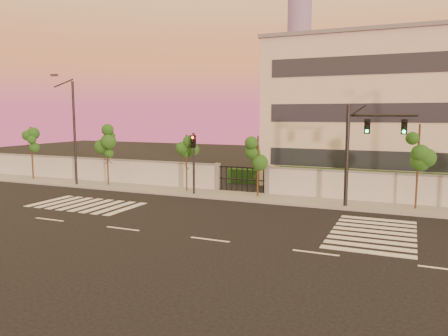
{
  "coord_description": "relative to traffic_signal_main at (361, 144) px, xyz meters",
  "views": [
    {
      "loc": [
        8.56,
        -18.15,
        5.9
      ],
      "look_at": [
        -1.87,
        6.0,
        2.65
      ],
      "focal_mm": 35.0,
      "sensor_mm": 36.0,
      "label": 1
    }
  ],
  "objects": [
    {
      "name": "road_markings",
      "position": [
        -7.25,
        -6.04,
        -4.07
      ],
      "size": [
        57.0,
        7.62,
        0.02
      ],
      "color": "silver",
      "rests_on": "ground"
    },
    {
      "name": "traffic_signal_main",
      "position": [
        0.0,
        0.0,
        0.0
      ],
      "size": [
        4.08,
        0.58,
        6.46
      ],
      "rotation": [
        0.0,
        0.0,
        -0.1
      ],
      "color": "black",
      "rests_on": "ground"
    },
    {
      "name": "street_tree_d",
      "position": [
        -6.95,
        0.85,
        -0.84
      ],
      "size": [
        1.47,
        1.17,
        4.41
      ],
      "color": "#382314",
      "rests_on": "ground"
    },
    {
      "name": "street_tree_c",
      "position": [
        -12.55,
        0.75,
        -0.85
      ],
      "size": [
        1.37,
        1.09,
        4.39
      ],
      "color": "#382314",
      "rests_on": "ground"
    },
    {
      "name": "perimeter_wall",
      "position": [
        -5.57,
        2.2,
        -3.01
      ],
      "size": [
        60.0,
        0.36,
        2.2
      ],
      "color": "#ADAFB4",
      "rests_on": "ground"
    },
    {
      "name": "street_tree_a",
      "position": [
        -28.15,
        0.79,
        -0.55
      ],
      "size": [
        1.46,
        1.16,
        4.8
      ],
      "color": "#382314",
      "rests_on": "ground"
    },
    {
      "name": "traffic_signal_secondary",
      "position": [
        -11.55,
        -0.06,
        -1.18
      ],
      "size": [
        0.36,
        0.34,
        4.57
      ],
      "rotation": [
        0.0,
        0.0,
        -0.23
      ],
      "color": "black",
      "rests_on": "ground"
    },
    {
      "name": "distant_skyscraper",
      "position": [
        -70.67,
        270.2,
        57.9
      ],
      "size": [
        16.0,
        16.0,
        118.0
      ],
      "color": "slate",
      "rests_on": "ground"
    },
    {
      "name": "hedge_row",
      "position": [
        -4.51,
        4.94,
        -3.27
      ],
      "size": [
        41.0,
        4.25,
        1.8
      ],
      "color": "black",
      "rests_on": "ground"
    },
    {
      "name": "sidewalk",
      "position": [
        -5.67,
        0.7,
        -4.01
      ],
      "size": [
        60.0,
        3.0,
        0.15
      ],
      "primitive_type": "cube",
      "color": "gray",
      "rests_on": "ground"
    },
    {
      "name": "institutional_building",
      "position": [
        3.33,
        12.19,
        2.07
      ],
      "size": [
        24.4,
        12.4,
        12.25
      ],
      "color": "beige",
      "rests_on": "ground"
    },
    {
      "name": "ground",
      "position": [
        -5.67,
        -9.8,
        -4.08
      ],
      "size": [
        120.0,
        120.0,
        0.0
      ],
      "primitive_type": "plane",
      "color": "black",
      "rests_on": "ground"
    },
    {
      "name": "street_tree_b",
      "position": [
        -19.77,
        0.68,
        -0.42
      ],
      "size": [
        1.52,
        1.21,
        4.97
      ],
      "color": "#382314",
      "rests_on": "ground"
    },
    {
      "name": "streetlight_west",
      "position": [
        -22.44,
        -0.26,
        0.75
      ],
      "size": [
        0.53,
        2.15,
        8.94
      ],
      "color": "black",
      "rests_on": "ground"
    },
    {
      "name": "street_tree_e",
      "position": [
        3.29,
        0.85,
        -0.18
      ],
      "size": [
        1.49,
        1.18,
        5.31
      ],
      "color": "#382314",
      "rests_on": "ground"
    }
  ]
}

